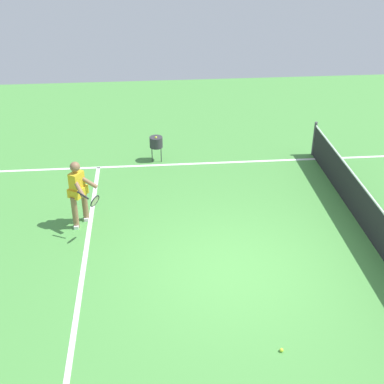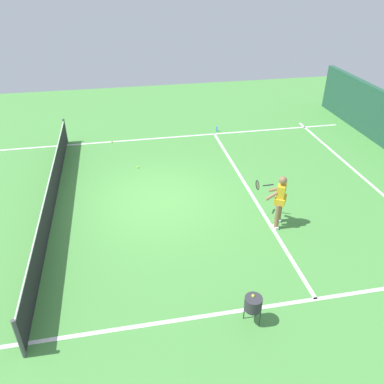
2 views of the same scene
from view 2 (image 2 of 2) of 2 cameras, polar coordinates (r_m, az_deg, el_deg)
name	(u,v)px [view 2 (image 2 of 2)]	position (r m, az deg, el deg)	size (l,w,h in m)	color
ground_plane	(158,200)	(12.20, -4.97, -1.14)	(24.85, 24.85, 0.00)	#4C9342
baseline_marking	(364,179)	(14.53, 23.85, 1.78)	(10.49, 0.10, 0.01)	white
service_line_marking	(249,190)	(12.76, 8.34, 0.23)	(9.49, 0.10, 0.01)	white
sideline_left_marking	(184,319)	(8.59, -1.14, -18.06)	(0.10, 17.11, 0.01)	white
sideline_right_marking	(145,139)	(16.39, -6.90, 7.65)	(0.10, 17.11, 0.01)	white
court_net	(51,197)	(12.13, -19.89, -0.72)	(10.17, 0.08, 1.00)	#4C4C51
tennis_player	(279,199)	(10.87, 12.62, -0.99)	(1.08, 0.78, 1.55)	#8C6647
tennis_ball_near	(112,142)	(16.32, -11.62, 7.22)	(0.07, 0.07, 0.07)	#D1E533
tennis_ball_mid	(138,167)	(14.10, -7.90, 3.60)	(0.07, 0.07, 0.07)	#D1E533
ball_hopper	(253,304)	(8.23, 8.93, -15.78)	(0.36, 0.36, 0.74)	#333338
water_bottle	(217,129)	(17.06, 3.60, 9.21)	(0.07, 0.07, 0.24)	#4C9EE5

